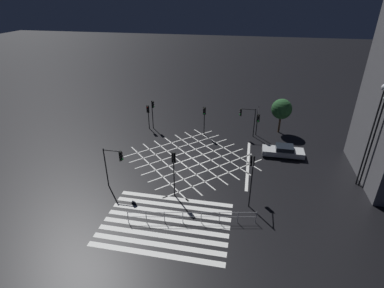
# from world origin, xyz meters

# --- Properties ---
(ground_plane) EXTENTS (200.00, 200.00, 0.00)m
(ground_plane) POSITION_xyz_m (0.00, 0.00, 0.00)
(ground_plane) COLOR black
(road_markings) EXTENTS (15.07, 21.47, 0.01)m
(road_markings) POSITION_xyz_m (0.27, -6.29, 0.00)
(road_markings) COLOR silver
(road_markings) RESTS_ON ground_plane
(traffic_light_ne_cross) EXTENTS (0.36, 2.63, 3.85)m
(traffic_light_ne_cross) POSITION_xyz_m (6.82, 5.98, 2.84)
(traffic_light_ne_cross) COLOR black
(traffic_light_ne_cross) RESTS_ON ground_plane
(traffic_light_nw_cross) EXTENTS (0.36, 0.39, 3.27)m
(traffic_light_nw_cross) POSITION_xyz_m (-7.11, 6.54, 2.34)
(traffic_light_nw_cross) COLOR black
(traffic_light_nw_cross) RESTS_ON ground_plane
(traffic_light_ne_main) EXTENTS (1.99, 0.36, 3.73)m
(traffic_light_ne_main) POSITION_xyz_m (5.47, 6.86, 2.72)
(traffic_light_ne_main) COLOR black
(traffic_light_ne_main) RESTS_ON ground_plane
(traffic_light_sw_main) EXTENTS (1.87, 0.36, 4.01)m
(traffic_light_sw_main) POSITION_xyz_m (-5.78, -6.65, 2.91)
(traffic_light_sw_main) COLOR black
(traffic_light_sw_main) RESTS_ON ground_plane
(traffic_light_median_north) EXTENTS (0.36, 0.39, 3.77)m
(traffic_light_median_north) POSITION_xyz_m (0.34, 6.08, 2.70)
(traffic_light_median_north) COLOR black
(traffic_light_median_north) RESTS_ON ground_plane
(traffic_light_se_cross) EXTENTS (0.36, 2.24, 3.97)m
(traffic_light_se_cross) POSITION_xyz_m (6.35, -6.00, 2.90)
(traffic_light_se_cross) COLOR black
(traffic_light_se_cross) RESTS_ON ground_plane
(traffic_light_nw_main) EXTENTS (0.39, 0.36, 3.85)m
(traffic_light_nw_main) POSITION_xyz_m (-6.55, 6.89, 2.75)
(traffic_light_nw_main) COLOR black
(traffic_light_nw_main) RESTS_ON ground_plane
(traffic_light_median_south) EXTENTS (0.36, 0.39, 4.37)m
(traffic_light_median_south) POSITION_xyz_m (-0.23, -6.79, 3.11)
(traffic_light_median_south) COLOR black
(traffic_light_median_south) RESTS_ON ground_plane
(street_lamp_east) EXTENTS (0.40, 0.40, 8.78)m
(street_lamp_east) POSITION_xyz_m (16.51, -1.95, 5.46)
(street_lamp_east) COLOR black
(street_lamp_east) RESTS_ON ground_plane
(street_lamp_west) EXTENTS (0.58, 0.58, 9.72)m
(street_lamp_west) POSITION_xyz_m (16.30, -1.79, 7.14)
(street_lamp_west) COLOR black
(street_lamp_west) RESTS_ON ground_plane
(street_tree_near) EXTENTS (2.56, 2.56, 4.46)m
(street_tree_near) POSITION_xyz_m (9.71, 8.84, 3.16)
(street_tree_near) COLOR #473323
(street_tree_near) RESTS_ON ground_plane
(waiting_car) EXTENTS (4.52, 1.76, 1.23)m
(waiting_car) POSITION_xyz_m (9.81, 2.51, 0.58)
(waiting_car) COLOR #B7BABC
(waiting_car) RESTS_ON ground_plane
(pedestrian_railing) EXTENTS (9.95, 2.01, 1.05)m
(pedestrian_railing) POSITION_xyz_m (1.98, -10.04, 0.67)
(pedestrian_railing) COLOR #B7B7BC
(pedestrian_railing) RESTS_ON ground_plane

